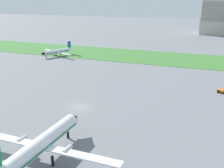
{
  "coord_description": "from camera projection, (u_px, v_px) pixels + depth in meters",
  "views": [
    {
      "loc": [
        28.92,
        -52.07,
        24.07
      ],
      "look_at": [
        4.12,
        10.39,
        3.0
      ],
      "focal_mm": 44.06,
      "sensor_mm": 36.0,
      "label": 1
    }
  ],
  "objects": [
    {
      "name": "ground_plane",
      "position": [
        79.0,
        107.0,
        63.57
      ],
      "size": [
        600.0,
        600.0,
        0.0
      ],
      "primitive_type": "plane",
      "color": "slate"
    },
    {
      "name": "grass_taxiway_strip",
      "position": [
        147.0,
        57.0,
        117.66
      ],
      "size": [
        360.0,
        28.0,
        0.08
      ],
      "primitive_type": "cube",
      "color": "#3D7533",
      "rests_on": "ground_plane"
    },
    {
      "name": "airplane_foreground_turboprop",
      "position": [
        41.0,
        144.0,
        41.79
      ],
      "size": [
        26.3,
        22.48,
        7.89
      ],
      "rotation": [
        0.0,
        0.0,
        1.56
      ],
      "color": "white",
      "rests_on": "ground_plane"
    },
    {
      "name": "airplane_taxiing_turboprop",
      "position": [
        57.0,
        51.0,
        118.48
      ],
      "size": [
        18.03,
        15.64,
        5.73
      ],
      "rotation": [
        0.0,
        0.0,
        4.31
      ],
      "color": "white",
      "rests_on": "ground_plane"
    },
    {
      "name": "baggage_cart_near_gate",
      "position": [
        223.0,
        91.0,
        72.67
      ],
      "size": [
        2.83,
        2.45,
        0.9
      ],
      "rotation": [
        0.0,
        0.0,
        2.8
      ],
      "color": "orange",
      "rests_on": "ground_plane"
    }
  ]
}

